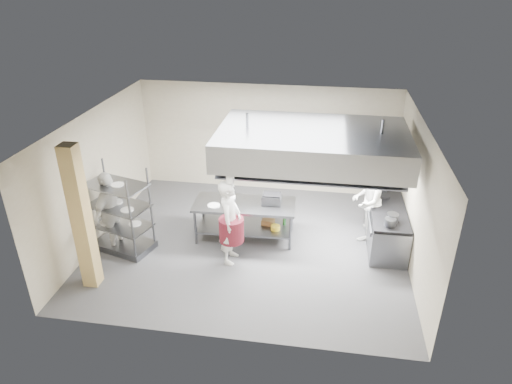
% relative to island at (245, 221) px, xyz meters
% --- Properties ---
extents(floor, '(7.00, 7.00, 0.00)m').
position_rel_island_xyz_m(floor, '(0.16, -0.27, -0.46)').
color(floor, '#343436').
rests_on(floor, ground).
extents(ceiling, '(7.00, 7.00, 0.00)m').
position_rel_island_xyz_m(ceiling, '(0.16, -0.27, 2.54)').
color(ceiling, silver).
rests_on(ceiling, wall_back).
extents(wall_back, '(7.00, 0.00, 7.00)m').
position_rel_island_xyz_m(wall_back, '(0.16, 2.73, 1.04)').
color(wall_back, '#B3A78E').
rests_on(wall_back, ground).
extents(wall_left, '(0.00, 6.00, 6.00)m').
position_rel_island_xyz_m(wall_left, '(-3.34, -0.27, 1.04)').
color(wall_left, '#B3A78E').
rests_on(wall_left, ground).
extents(wall_right, '(0.00, 6.00, 6.00)m').
position_rel_island_xyz_m(wall_right, '(3.66, -0.27, 1.04)').
color(wall_right, '#B3A78E').
rests_on(wall_right, ground).
extents(column, '(0.30, 0.30, 3.00)m').
position_rel_island_xyz_m(column, '(-2.74, -2.17, 1.04)').
color(column, tan).
rests_on(column, floor).
extents(exhaust_hood, '(4.00, 2.50, 0.60)m').
position_rel_island_xyz_m(exhaust_hood, '(1.46, 0.13, 1.94)').
color(exhaust_hood, gray).
rests_on(exhaust_hood, ceiling).
extents(hood_strip_a, '(1.60, 0.12, 0.04)m').
position_rel_island_xyz_m(hood_strip_a, '(0.56, 0.13, 1.62)').
color(hood_strip_a, white).
rests_on(hood_strip_a, exhaust_hood).
extents(hood_strip_b, '(1.60, 0.12, 0.04)m').
position_rel_island_xyz_m(hood_strip_b, '(2.36, 0.13, 1.62)').
color(hood_strip_b, white).
rests_on(hood_strip_b, exhaust_hood).
extents(wall_shelf, '(1.50, 0.28, 0.04)m').
position_rel_island_xyz_m(wall_shelf, '(1.96, 2.57, 1.04)').
color(wall_shelf, gray).
rests_on(wall_shelf, wall_back).
extents(island, '(2.36, 1.06, 0.91)m').
position_rel_island_xyz_m(island, '(0.00, 0.00, 0.00)').
color(island, slate).
rests_on(island, floor).
extents(island_worktop, '(2.36, 1.06, 0.06)m').
position_rel_island_xyz_m(island_worktop, '(0.00, 0.00, 0.42)').
color(island_worktop, gray).
rests_on(island_worktop, island).
extents(island_undershelf, '(2.17, 0.96, 0.04)m').
position_rel_island_xyz_m(island_undershelf, '(0.00, -0.00, -0.16)').
color(island_undershelf, slate).
rests_on(island_undershelf, island).
extents(pass_rack, '(1.48, 1.11, 1.97)m').
position_rel_island_xyz_m(pass_rack, '(-2.64, -0.86, 0.53)').
color(pass_rack, slate).
rests_on(pass_rack, floor).
extents(cooking_range, '(0.80, 2.00, 0.84)m').
position_rel_island_xyz_m(cooking_range, '(3.24, 0.23, -0.04)').
color(cooking_range, gray).
rests_on(cooking_range, floor).
extents(range_top, '(0.78, 1.96, 0.06)m').
position_rel_island_xyz_m(range_top, '(3.24, 0.23, 0.41)').
color(range_top, black).
rests_on(range_top, cooking_range).
extents(chef_head, '(0.48, 0.71, 1.90)m').
position_rel_island_xyz_m(chef_head, '(-0.14, -0.94, 0.49)').
color(chef_head, white).
rests_on(chef_head, floor).
extents(chef_line, '(0.97, 1.11, 1.91)m').
position_rel_island_xyz_m(chef_line, '(2.76, 0.48, 0.50)').
color(chef_line, white).
rests_on(chef_line, floor).
extents(chef_plating, '(0.67, 1.17, 1.87)m').
position_rel_island_xyz_m(chef_plating, '(-2.84, -0.86, 0.48)').
color(chef_plating, silver).
rests_on(chef_plating, floor).
extents(griddle, '(0.44, 0.34, 0.21)m').
position_rel_island_xyz_m(griddle, '(0.61, 0.11, 0.56)').
color(griddle, gray).
rests_on(griddle, island_worktop).
extents(wicker_basket, '(0.31, 0.23, 0.13)m').
position_rel_island_xyz_m(wicker_basket, '(0.53, 0.14, -0.07)').
color(wicker_basket, brown).
rests_on(wicker_basket, island_undershelf).
extents(stockpot, '(0.26, 0.26, 0.18)m').
position_rel_island_xyz_m(stockpot, '(3.25, -0.29, 0.53)').
color(stockpot, gray).
rests_on(stockpot, range_top).
extents(plate_stack, '(0.28, 0.28, 0.05)m').
position_rel_island_xyz_m(plate_stack, '(-2.64, -0.86, 0.17)').
color(plate_stack, white).
rests_on(plate_stack, pass_rack).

